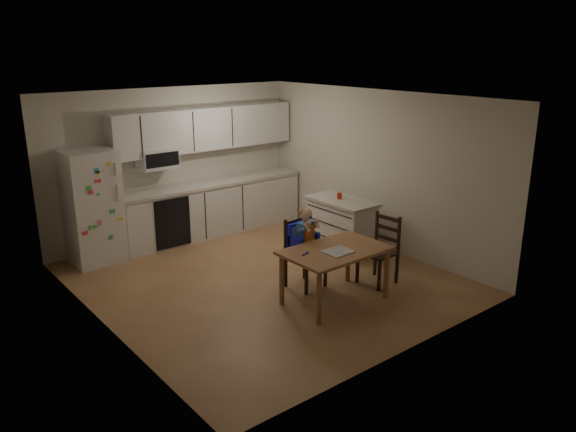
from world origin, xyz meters
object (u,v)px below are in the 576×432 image
Objects in this scene: kitchen_island at (341,225)px; chair_booster at (303,239)px; red_cup at (339,196)px; chair_side at (383,244)px; dining_table at (335,256)px; refrigerator at (92,207)px.

chair_booster reaches higher than kitchen_island.
red_cup is 0.10× the size of chair_side.
chair_booster is at bearing 90.54° from dining_table.
kitchen_island is 1.53m from chair_booster.
dining_table is 0.62m from chair_booster.
refrigerator reaches higher than chair_booster.
kitchen_island reaches higher than dining_table.
refrigerator reaches higher than dining_table.
dining_table is (-1.35, -1.28, 0.19)m from kitchen_island.
kitchen_island is 0.86× the size of dining_table.
red_cup is at bearing -31.24° from refrigerator.
dining_table is at bearing -136.51° from kitchen_island.
kitchen_island is 1.86m from dining_table.
refrigerator is at bearing -142.57° from chair_side.
kitchen_island is at bearing 43.49° from dining_table.
refrigerator reaches higher than chair_side.
chair_side reaches higher than dining_table.
chair_side is at bearing -108.19° from kitchen_island.
chair_side is (2.79, -3.22, -0.31)m from refrigerator.
refrigerator is 3.76m from dining_table.
kitchen_island is 11.46× the size of red_cup.
refrigerator is 1.50× the size of kitchen_island.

